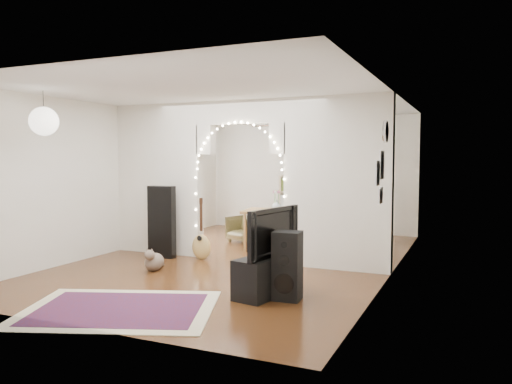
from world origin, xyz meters
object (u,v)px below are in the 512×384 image
at_px(bookcase, 311,208).
at_px(dining_chair_left, 244,229).
at_px(dining_table, 276,214).
at_px(dining_chair_right, 289,230).
at_px(acoustic_guitar, 201,237).
at_px(floor_speaker, 287,266).
at_px(media_console, 267,275).

bearing_deg(bookcase, dining_chair_left, -148.99).
xyz_separation_m(dining_table, dining_chair_right, (-0.06, 0.86, -0.42)).
bearing_deg(acoustic_guitar, floor_speaker, -30.35).
bearing_deg(dining_table, dining_chair_right, 86.03).
bearing_deg(dining_table, floor_speaker, -74.16).
distance_m(acoustic_guitar, floor_speaker, 2.75).
bearing_deg(media_console, floor_speaker, -8.21).
distance_m(media_console, dining_chair_left, 3.99).
height_order(acoustic_guitar, dining_chair_right, acoustic_guitar).
bearing_deg(bookcase, dining_chair_right, -123.12).
bearing_deg(media_console, dining_chair_left, 130.58).
relative_size(acoustic_guitar, bookcase, 0.66).
relative_size(acoustic_guitar, dining_chair_left, 1.51).
height_order(floor_speaker, media_console, floor_speaker).
xyz_separation_m(bookcase, dining_table, (-0.23, -1.39, 0.00)).
xyz_separation_m(acoustic_guitar, floor_speaker, (2.18, -1.68, 0.03)).
bearing_deg(dining_chair_right, dining_table, -90.64).
height_order(media_console, dining_table, dining_table).
bearing_deg(media_console, dining_chair_right, 117.31).
xyz_separation_m(floor_speaker, dining_chair_right, (-1.39, 3.89, -0.16)).
height_order(floor_speaker, dining_chair_right, floor_speaker).
bearing_deg(dining_chair_left, media_console, -40.04).
distance_m(media_console, bookcase, 4.41).
height_order(floor_speaker, dining_table, floor_speaker).
relative_size(floor_speaker, dining_chair_right, 1.49).
bearing_deg(floor_speaker, dining_chair_right, 105.66).
bearing_deg(bookcase, floor_speaker, -80.65).
bearing_deg(acoustic_guitar, media_console, -32.81).
height_order(bookcase, dining_chair_right, bookcase).
bearing_deg(dining_table, dining_chair_left, 140.86).
bearing_deg(bookcase, media_console, -84.34).
xyz_separation_m(media_console, dining_chair_left, (-1.94, 3.48, 0.02)).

